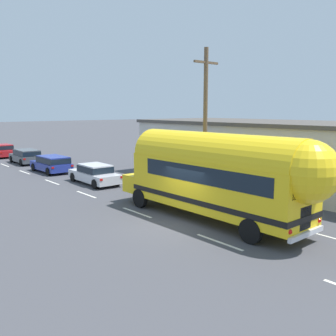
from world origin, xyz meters
TOP-DOWN VIEW (x-y plane):
  - ground_plane at (0.00, 0.00)m, footprint 300.00×300.00m
  - lane_markings at (2.74, 13.14)m, footprint 4.02×80.00m
  - roadside_building at (12.01, 3.02)m, footprint 8.88×20.72m
  - utility_pole at (4.55, 2.51)m, footprint 1.80×0.24m
  - painted_bus at (1.96, -1.02)m, footprint 2.71×11.73m
  - car_lead at (2.10, 10.81)m, footprint 1.98×4.77m
  - car_second at (1.77, 17.32)m, footprint 2.03×4.46m
  - car_third at (1.94, 23.81)m, footprint 2.06×4.55m
  - car_fourth at (1.78, 30.69)m, footprint 2.08×4.62m

SIDE VIEW (x-z plane):
  - ground_plane at x=0.00m, z-range 0.00..0.00m
  - lane_markings at x=2.74m, z-range 0.00..0.01m
  - car_fourth at x=1.78m, z-range 0.05..1.42m
  - car_lead at x=2.10m, z-range 0.06..1.43m
  - car_second at x=1.77m, z-range 0.10..1.47m
  - car_third at x=1.94m, z-range 0.10..1.47m
  - roadside_building at x=12.01m, z-range 0.00..4.34m
  - painted_bus at x=1.96m, z-range 0.24..4.37m
  - utility_pole at x=4.55m, z-range 0.17..8.67m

